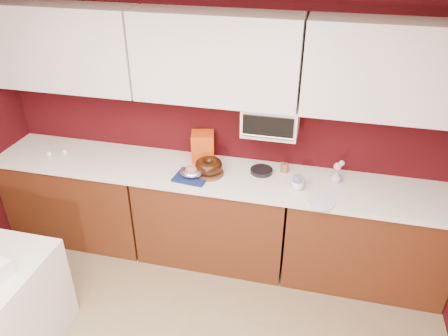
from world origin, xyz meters
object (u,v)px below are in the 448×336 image
at_px(toaster_oven, 271,119).
at_px(blue_jar, 298,181).
at_px(pandoro_box, 203,147).
at_px(flower_vase, 336,176).
at_px(foil_ham_nest, 191,172).
at_px(bundt_cake, 209,166).
at_px(coffee_mug, 298,184).

distance_m(toaster_oven, blue_jar, 0.55).
xyz_separation_m(pandoro_box, flower_vase, (1.17, -0.10, -0.08)).
bearing_deg(foil_ham_nest, bundt_cake, 36.82).
xyz_separation_m(toaster_oven, bundt_cake, (-0.48, -0.20, -0.40)).
xyz_separation_m(bundt_cake, pandoro_box, (-0.11, 0.23, 0.05)).
distance_m(bundt_cake, coffee_mug, 0.76).
bearing_deg(flower_vase, toaster_oven, 173.19).
distance_m(foil_ham_nest, blue_jar, 0.88).
height_order(toaster_oven, flower_vase, toaster_oven).
bearing_deg(coffee_mug, toaster_oven, 137.47).
bearing_deg(foil_ham_nest, blue_jar, 5.02).
xyz_separation_m(blue_jar, flower_vase, (0.30, 0.14, 0.01)).
distance_m(foil_ham_nest, pandoro_box, 0.33).
height_order(coffee_mug, flower_vase, flower_vase).
height_order(bundt_cake, blue_jar, bundt_cake).
distance_m(coffee_mug, flower_vase, 0.35).
relative_size(bundt_cake, blue_jar, 2.46).
height_order(bundt_cake, foil_ham_nest, bundt_cake).
xyz_separation_m(bundt_cake, foil_ham_nest, (-0.12, -0.09, -0.02)).
distance_m(bundt_cake, foil_ham_nest, 0.16).
xyz_separation_m(toaster_oven, pandoro_box, (-0.59, 0.03, -0.34)).
xyz_separation_m(coffee_mug, flower_vase, (0.30, 0.19, 0.01)).
bearing_deg(blue_jar, pandoro_box, 164.33).
distance_m(toaster_oven, foil_ham_nest, 0.79).
relative_size(toaster_oven, pandoro_box, 1.69).
bearing_deg(bundt_cake, coffee_mug, -4.38).
xyz_separation_m(bundt_cake, coffee_mug, (0.76, -0.06, -0.03)).
relative_size(foil_ham_nest, flower_vase, 1.77).
distance_m(bundt_cake, pandoro_box, 0.26).
height_order(foil_ham_nest, flower_vase, flower_vase).
height_order(toaster_oven, pandoro_box, toaster_oven).
distance_m(pandoro_box, blue_jar, 0.90).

